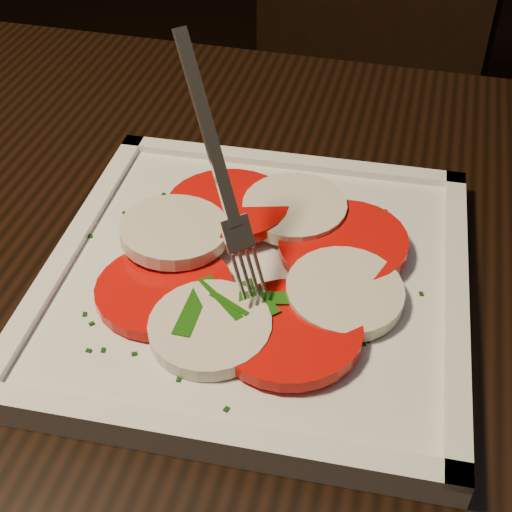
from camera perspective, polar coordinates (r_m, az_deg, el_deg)
table at (r=0.54m, az=7.57°, el=-14.31°), size 1.27×0.90×0.75m
chair at (r=1.23m, az=6.58°, el=13.91°), size 0.55×0.55×0.93m
plate at (r=0.49m, az=0.00°, el=-1.96°), size 0.29×0.29×0.01m
caprese_salad at (r=0.48m, az=0.01°, el=-0.57°), size 0.24×0.22×0.03m
fork at (r=0.44m, az=-3.75°, el=7.95°), size 0.09×0.10×0.14m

